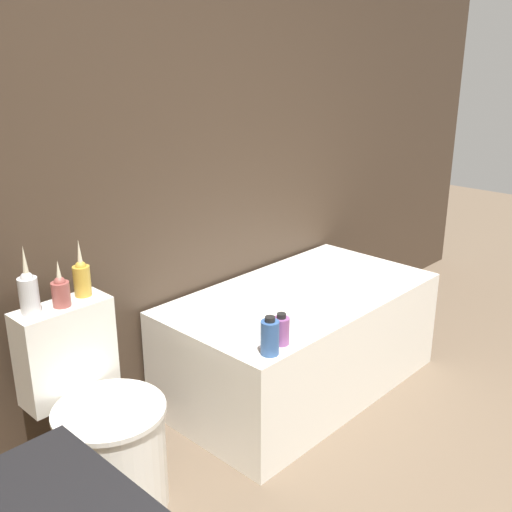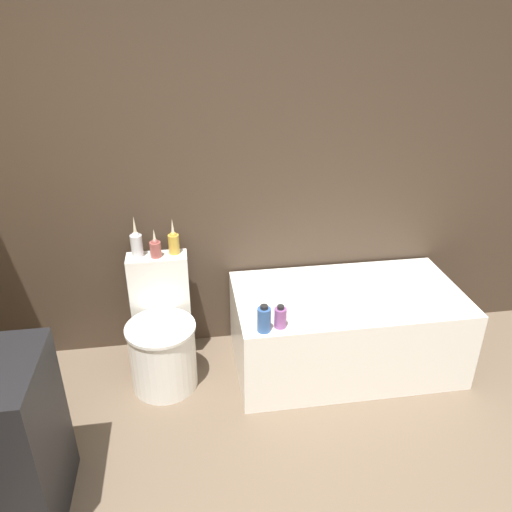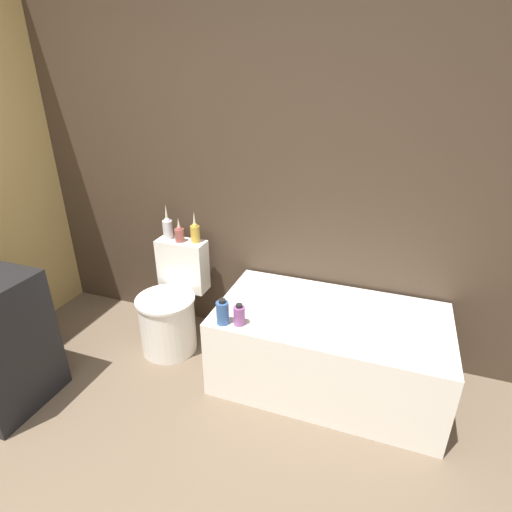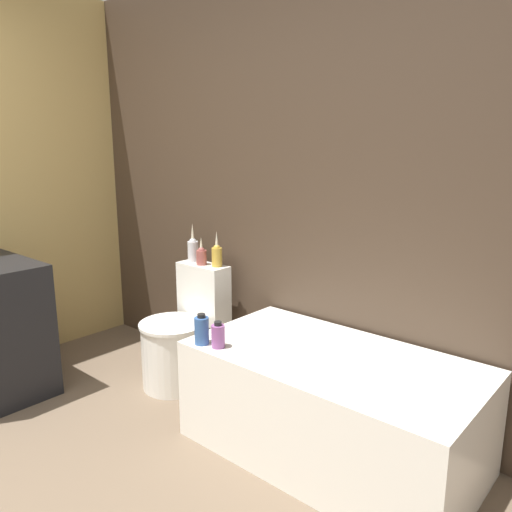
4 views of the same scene
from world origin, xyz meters
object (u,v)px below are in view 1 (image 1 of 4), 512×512
(vase_silver, at_px, (61,291))
(vase_gold, at_px, (28,291))
(bathtub, at_px, (300,339))
(shampoo_bottle_short, at_px, (281,330))
(vase_bronze, at_px, (82,277))
(toilet, at_px, (102,430))
(shampoo_bottle_tall, at_px, (270,337))

(vase_silver, bearing_deg, vase_gold, 166.46)
(bathtub, bearing_deg, shampoo_bottle_short, -149.16)
(vase_bronze, relative_size, shampoo_bottle_short, 1.70)
(toilet, relative_size, shampoo_bottle_tall, 4.70)
(toilet, relative_size, shampoo_bottle_short, 5.56)
(bathtub, xyz_separation_m, shampoo_bottle_short, (-0.49, -0.29, 0.33))
(vase_bronze, bearing_deg, shampoo_bottle_tall, -51.01)
(bathtub, bearing_deg, vase_silver, 169.05)
(bathtub, height_order, vase_gold, vase_gold)
(vase_silver, bearing_deg, shampoo_bottle_tall, -43.24)
(bathtub, relative_size, shampoo_bottle_short, 10.34)
(shampoo_bottle_short, bearing_deg, shampoo_bottle_tall, -166.13)
(vase_gold, relative_size, vase_silver, 1.43)
(bathtub, relative_size, shampoo_bottle_tall, 8.73)
(vase_silver, distance_m, vase_bronze, 0.12)
(bathtub, height_order, shampoo_bottle_tall, shampoo_bottle_tall)
(vase_bronze, xyz_separation_m, shampoo_bottle_short, (0.56, -0.55, -0.24))
(toilet, distance_m, shampoo_bottle_short, 0.80)
(vase_bronze, bearing_deg, toilet, -115.61)
(shampoo_bottle_tall, relative_size, shampoo_bottle_short, 1.18)
(shampoo_bottle_tall, height_order, shampoo_bottle_short, shampoo_bottle_tall)
(vase_gold, height_order, vase_bronze, vase_gold)
(bathtub, distance_m, vase_bronze, 1.23)
(shampoo_bottle_tall, bearing_deg, vase_gold, 140.39)
(bathtub, bearing_deg, toilet, 178.68)
(toilet, height_order, shampoo_bottle_tall, toilet)
(toilet, height_order, vase_bronze, vase_bronze)
(bathtub, bearing_deg, vase_gold, 168.83)
(toilet, xyz_separation_m, vase_silver, (-0.00, 0.20, 0.52))
(shampoo_bottle_short, bearing_deg, vase_silver, 142.34)
(bathtub, distance_m, shampoo_bottle_short, 0.66)
(vase_silver, bearing_deg, toilet, -90.00)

